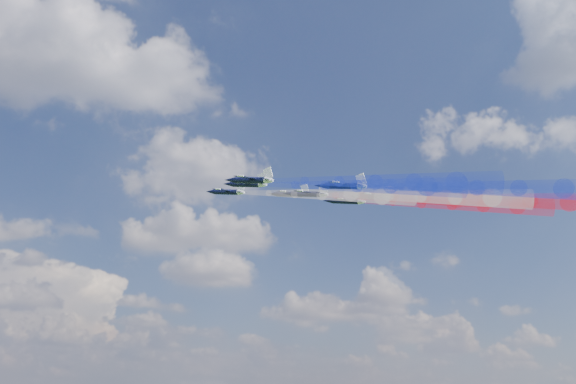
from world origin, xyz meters
name	(u,v)px	position (x,y,z in m)	size (l,w,h in m)	color
jet_lead	(227,192)	(-28.58, 37.49, 129.87)	(10.49, 13.12, 3.50)	black
trail_lead	(322,194)	(-9.58, 16.25, 124.60)	(4.37, 46.38, 4.37)	white
jet_inner_left	(246,184)	(-27.38, 19.35, 126.41)	(10.49, 13.12, 3.50)	black
trail_inner_left	(357,186)	(-8.38, -1.89, 121.14)	(4.37, 46.38, 4.37)	#192FD9
jet_inner_right	(290,194)	(-12.78, 32.01, 129.06)	(10.49, 13.12, 3.50)	black
trail_inner_right	(393,197)	(6.23, 10.77, 123.79)	(4.37, 46.38, 4.37)	red
jet_outer_left	(250,180)	(-29.83, 4.82, 122.48)	(10.49, 13.12, 3.50)	black
trail_outer_left	(375,181)	(-10.82, -16.42, 117.21)	(4.37, 46.38, 4.37)	#192FD9
jet_center_third	(307,194)	(-12.21, 19.76, 125.47)	(10.49, 13.12, 3.50)	black
trail_center_third	(421,197)	(6.80, -1.48, 120.20)	(4.37, 46.38, 4.37)	white
jet_outer_right	(346,201)	(2.73, 31.78, 128.39)	(10.49, 13.12, 3.50)	black
trail_outer_right	(452,204)	(21.73, 10.54, 123.12)	(4.37, 46.38, 4.37)	red
jet_rear_left	(342,186)	(-10.27, 1.50, 122.00)	(10.49, 13.12, 3.50)	black
trail_rear_left	(477,188)	(8.74, -19.74, 116.73)	(4.37, 46.38, 4.37)	#192FD9
jet_rear_right	(373,197)	(3.30, 15.81, 125.00)	(10.49, 13.12, 3.50)	black
trail_rear_right	(493,200)	(22.30, -5.43, 119.73)	(4.37, 46.38, 4.37)	red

